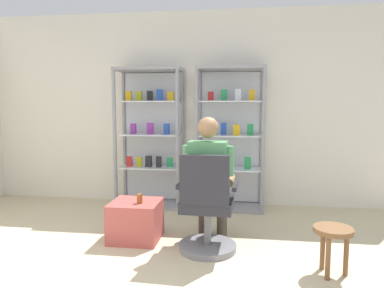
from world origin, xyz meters
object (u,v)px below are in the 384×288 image
(display_cabinet_right, at_px, (230,138))
(wooden_stool, at_px, (333,237))
(display_cabinet_left, at_px, (151,137))
(seated_shopkeeper, at_px, (209,176))
(storage_crate, at_px, (136,220))
(tea_glass, at_px, (140,199))
(office_chair, at_px, (207,212))

(display_cabinet_right, xyz_separation_m, wooden_stool, (0.90, -1.85, -0.64))
(display_cabinet_left, distance_m, seated_shopkeeper, 1.69)
(seated_shopkeeper, bearing_deg, storage_crate, 175.28)
(tea_glass, bearing_deg, office_chair, -14.01)
(storage_crate, bearing_deg, office_chair, -16.53)
(wooden_stool, bearing_deg, storage_crate, 163.59)
(display_cabinet_left, height_order, seated_shopkeeper, display_cabinet_left)
(display_cabinet_left, distance_m, wooden_stool, 2.80)
(tea_glass, bearing_deg, display_cabinet_left, 99.50)
(tea_glass, bearing_deg, storage_crate, 139.69)
(display_cabinet_left, relative_size, wooden_stool, 4.71)
(seated_shopkeeper, bearing_deg, office_chair, -92.77)
(display_cabinet_left, bearing_deg, storage_crate, -82.71)
(storage_crate, height_order, wooden_stool, same)
(storage_crate, bearing_deg, seated_shopkeeper, -4.72)
(storage_crate, distance_m, tea_glass, 0.26)
(tea_glass, bearing_deg, seated_shopkeeper, -1.01)
(seated_shopkeeper, bearing_deg, display_cabinet_right, 83.37)
(storage_crate, bearing_deg, wooden_stool, -16.41)
(display_cabinet_right, height_order, tea_glass, display_cabinet_right)
(display_cabinet_left, distance_m, tea_glass, 1.47)
(display_cabinet_left, relative_size, tea_glass, 19.89)
(display_cabinet_right, distance_m, storage_crate, 1.78)
(storage_crate, relative_size, wooden_stool, 1.24)
(office_chair, relative_size, tea_glass, 10.05)
(seated_shopkeeper, distance_m, storage_crate, 0.93)
(display_cabinet_right, distance_m, wooden_stool, 2.16)
(display_cabinet_left, bearing_deg, office_chair, -58.79)
(office_chair, bearing_deg, wooden_stool, -16.33)
(office_chair, distance_m, wooden_stool, 1.11)
(storage_crate, height_order, tea_glass, tea_glass)
(tea_glass, xyz_separation_m, wooden_stool, (1.77, -0.49, -0.13))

